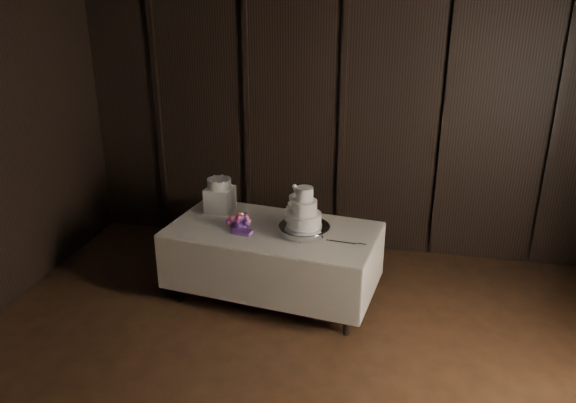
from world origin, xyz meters
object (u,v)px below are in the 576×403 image
(bouquet, at_px, (240,222))
(box_pedestal, at_px, (220,199))
(cake_stand, at_px, (304,230))
(small_cake, at_px, (219,183))
(display_table, at_px, (273,260))
(wedding_cake, at_px, (301,211))

(bouquet, distance_m, box_pedestal, 0.51)
(cake_stand, xyz_separation_m, box_pedestal, (-0.96, 0.40, 0.08))
(small_cake, bearing_deg, cake_stand, -22.59)
(bouquet, bearing_deg, display_table, 10.79)
(cake_stand, bearing_deg, small_cake, 157.41)
(display_table, xyz_separation_m, box_pedestal, (-0.64, 0.32, 0.47))
(cake_stand, bearing_deg, bouquet, 178.36)
(cake_stand, relative_size, bouquet, 1.20)
(cake_stand, bearing_deg, wedding_cake, -150.26)
(cake_stand, height_order, wedding_cake, wedding_cake)
(wedding_cake, height_order, small_cake, wedding_cake)
(cake_stand, height_order, small_cake, small_cake)
(small_cake, bearing_deg, bouquet, -49.27)
(cake_stand, distance_m, small_cake, 1.07)
(bouquet, bearing_deg, wedding_cake, -3.23)
(box_pedestal, bearing_deg, display_table, -26.82)
(cake_stand, bearing_deg, display_table, 166.57)
(display_table, height_order, small_cake, small_cake)
(display_table, bearing_deg, wedding_cake, -10.04)
(box_pedestal, distance_m, small_cake, 0.17)
(wedding_cake, distance_m, box_pedestal, 1.02)
(wedding_cake, height_order, box_pedestal, wedding_cake)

